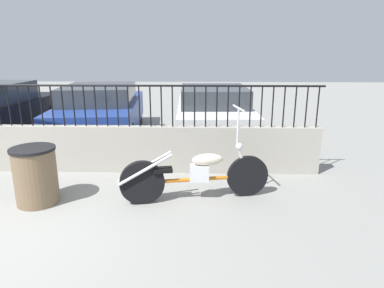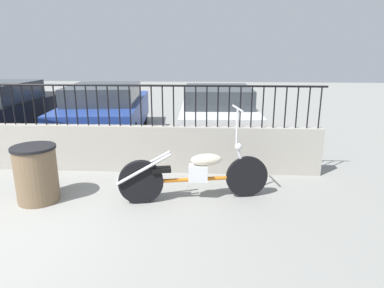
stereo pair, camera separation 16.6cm
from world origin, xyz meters
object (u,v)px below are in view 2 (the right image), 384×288
Objects in this scene: car_blue at (106,110)px; motorcycle_orange at (188,174)px; trash_bin at (36,174)px; car_white at (217,112)px.

motorcycle_orange is at bearing -153.47° from car_blue.
motorcycle_orange reaches higher than car_blue.
car_white is at bearing 55.72° from trash_bin.
trash_bin is 3.88m from car_blue.
car_white is (2.69, 3.94, 0.24)m from trash_bin.
motorcycle_orange is 2.23m from trash_bin.
trash_bin is 0.19× the size of car_blue.
motorcycle_orange reaches higher than car_white.
car_blue reaches higher than trash_bin.
car_blue is (-2.34, 3.71, 0.28)m from motorcycle_orange.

